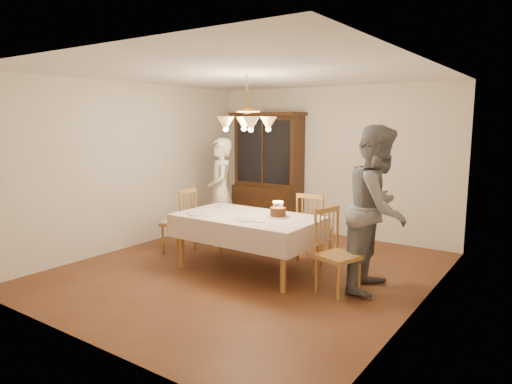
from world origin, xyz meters
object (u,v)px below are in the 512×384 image
Objects in this scene: chair_far_side at (314,231)px; birthday_cake at (278,213)px; dining_table at (247,221)px; elderly_woman at (221,192)px; china_hutch at (268,173)px.

chair_far_side reaches higher than birthday_cake.
birthday_cake is at bearing 20.75° from dining_table.
chair_far_side is (0.53, 0.90, -0.24)m from dining_table.
elderly_woman reaches higher than birthday_cake.
elderly_woman reaches higher than dining_table.
china_hutch is 7.20× the size of birthday_cake.
elderly_woman is at bearing 143.70° from dining_table.
dining_table is 1.44m from elderly_woman.
china_hutch is at bearing 117.19° from dining_table.
chair_far_side is at bearing 79.36° from birthday_cake.
birthday_cake is (0.39, 0.15, 0.13)m from dining_table.
chair_far_side is 1.73m from elderly_woman.
chair_far_side reaches higher than dining_table.
dining_table is 1.07m from chair_far_side.
chair_far_side is 3.33× the size of birthday_cake.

